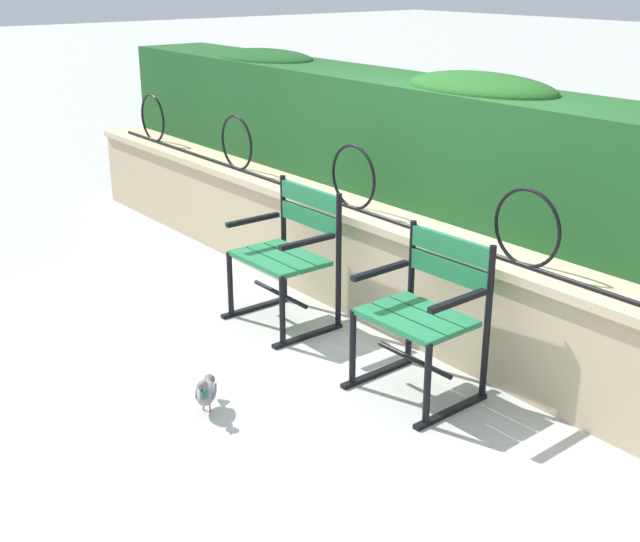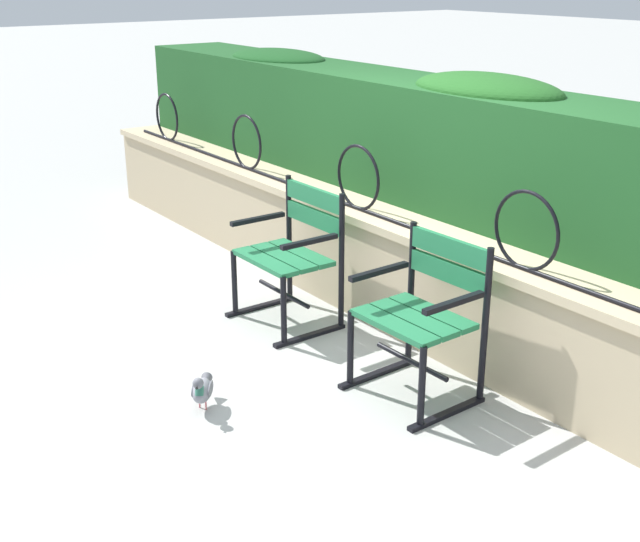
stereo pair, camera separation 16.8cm
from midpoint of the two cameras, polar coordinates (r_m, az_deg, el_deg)
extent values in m
plane|color=#ADADA8|center=(4.73, -1.84, -6.49)|extent=(60.00, 60.00, 0.00)
cube|color=tan|center=(5.07, 5.44, -0.75)|extent=(7.98, 0.35, 0.63)
cube|color=#CBB58F|center=(4.96, 5.57, 2.94)|extent=(7.98, 0.41, 0.05)
cylinder|color=black|center=(4.90, 4.95, 3.19)|extent=(7.43, 0.02, 0.02)
torus|color=black|center=(7.47, -12.20, 10.33)|extent=(0.42, 0.02, 0.42)
torus|color=black|center=(6.29, -6.60, 8.83)|extent=(0.42, 0.02, 0.42)
torus|color=black|center=(5.20, 1.39, 6.53)|extent=(0.42, 0.02, 0.42)
torus|color=black|center=(4.27, 13.07, 2.91)|extent=(0.42, 0.02, 0.42)
cube|color=#1E5123|center=(5.22, 9.91, 8.21)|extent=(7.82, 0.68, 0.76)
ellipsoid|color=#1A4D1E|center=(6.90, -4.55, 14.55)|extent=(1.02, 0.62, 0.14)
ellipsoid|color=#20551E|center=(5.15, 10.15, 12.34)|extent=(1.07, 0.62, 0.20)
cube|color=#237547|center=(5.03, -5.05, 0.58)|extent=(0.57, 0.13, 0.03)
cube|color=#237547|center=(5.10, -3.77, 0.91)|extent=(0.57, 0.13, 0.03)
cube|color=#237547|center=(5.18, -2.53, 1.22)|extent=(0.57, 0.13, 0.03)
cube|color=#237547|center=(5.13, -1.65, 5.20)|extent=(0.57, 0.03, 0.11)
cube|color=#237547|center=(5.17, -1.64, 3.72)|extent=(0.57, 0.03, 0.11)
cylinder|color=black|center=(5.02, 0.34, 0.58)|extent=(0.04, 0.04, 0.87)
cylinder|color=black|center=(4.86, -3.62, -2.88)|extent=(0.04, 0.04, 0.44)
cube|color=black|center=(5.05, -1.80, -4.53)|extent=(0.04, 0.52, 0.02)
cube|color=black|center=(4.82, -1.88, 2.04)|extent=(0.04, 0.40, 0.03)
cylinder|color=black|center=(5.45, -3.42, 2.17)|extent=(0.04, 0.04, 0.87)
cylinder|color=black|center=(5.31, -7.16, -0.96)|extent=(0.04, 0.04, 0.44)
cube|color=black|center=(5.48, -5.38, -2.54)|extent=(0.04, 0.52, 0.02)
cube|color=black|center=(5.27, -5.59, 3.56)|extent=(0.04, 0.40, 0.03)
cylinder|color=black|center=(5.19, -3.71, -1.62)|extent=(0.54, 0.03, 0.03)
cube|color=#237547|center=(4.16, 4.23, -3.73)|extent=(0.55, 0.14, 0.03)
cube|color=#237547|center=(4.25, 5.56, -3.24)|extent=(0.55, 0.14, 0.03)
cube|color=#237547|center=(4.34, 6.84, -2.78)|extent=(0.55, 0.14, 0.03)
cube|color=#237547|center=(4.29, 7.98, 1.70)|extent=(0.55, 0.05, 0.11)
cube|color=#237547|center=(4.34, 7.90, 0.06)|extent=(0.55, 0.05, 0.11)
cylinder|color=black|center=(4.26, 10.44, -3.70)|extent=(0.04, 0.04, 0.85)
cylinder|color=black|center=(4.05, 6.28, -7.97)|extent=(0.04, 0.04, 0.44)
cube|color=black|center=(4.28, 7.98, -9.62)|extent=(0.06, 0.52, 0.02)
cube|color=black|center=(4.01, 8.39, -2.07)|extent=(0.05, 0.40, 0.03)
cylinder|color=black|center=(4.59, 5.28, -1.61)|extent=(0.04, 0.04, 0.85)
cylinder|color=black|center=(4.40, 1.19, -5.42)|extent=(0.04, 0.04, 0.44)
cube|color=black|center=(4.61, 2.97, -7.09)|extent=(0.06, 0.52, 0.02)
cube|color=black|center=(4.36, 3.12, 0.01)|extent=(0.05, 0.40, 0.03)
cylinder|color=black|center=(4.35, 5.45, -6.17)|extent=(0.52, 0.04, 0.03)
ellipsoid|color=gray|center=(4.26, -9.07, -8.37)|extent=(0.21, 0.19, 0.11)
cylinder|color=#2D6B56|center=(4.19, -9.23, -8.37)|extent=(0.08, 0.07, 0.06)
sphere|color=slate|center=(4.14, -9.32, -7.87)|extent=(0.06, 0.06, 0.06)
cone|color=black|center=(4.12, -9.38, -8.14)|extent=(0.03, 0.02, 0.01)
cone|color=#595960|center=(4.36, -8.86, -7.70)|extent=(0.10, 0.10, 0.06)
ellipsoid|color=slate|center=(4.26, -8.49, -8.25)|extent=(0.13, 0.10, 0.07)
ellipsoid|color=slate|center=(4.28, -9.63, -8.23)|extent=(0.13, 0.10, 0.07)
cylinder|color=#C6515B|center=(4.29, -8.79, -9.37)|extent=(0.01, 0.01, 0.05)
cylinder|color=#C6515B|center=(4.31, -9.23, -9.23)|extent=(0.01, 0.01, 0.05)
camera|label=1|loc=(0.08, -91.06, -0.39)|focal=46.05mm
camera|label=2|loc=(0.08, 88.94, 0.39)|focal=46.05mm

